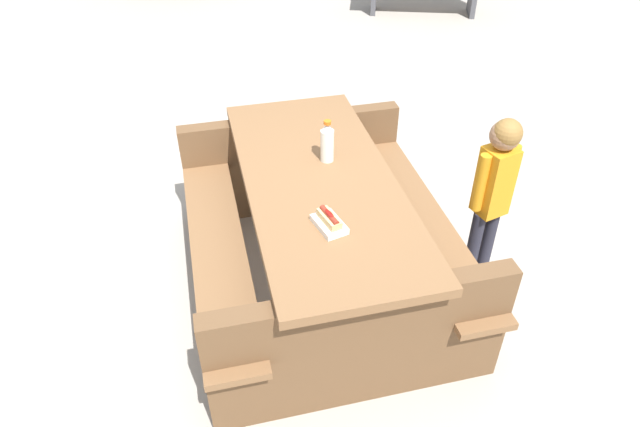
# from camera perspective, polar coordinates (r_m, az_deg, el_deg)

# --- Properties ---
(ground_plane) EXTENTS (30.00, 30.00, 0.00)m
(ground_plane) POSITION_cam_1_polar(r_m,az_deg,el_deg) (3.43, -0.00, -6.94)
(ground_plane) COLOR #ADA599
(ground_plane) RESTS_ON ground
(picnic_table) EXTENTS (2.09, 1.80, 0.75)m
(picnic_table) POSITION_cam_1_polar(r_m,az_deg,el_deg) (3.13, -0.00, -1.16)
(picnic_table) COLOR brown
(picnic_table) RESTS_ON ground
(soda_bottle) EXTENTS (0.07, 0.07, 0.24)m
(soda_bottle) POSITION_cam_1_polar(r_m,az_deg,el_deg) (3.04, 0.72, 7.08)
(soda_bottle) COLOR silver
(soda_bottle) RESTS_ON picnic_table
(hotdog_tray) EXTENTS (0.21, 0.18, 0.08)m
(hotdog_tray) POSITION_cam_1_polar(r_m,az_deg,el_deg) (2.62, 0.93, -0.80)
(hotdog_tray) COLOR white
(hotdog_tray) RESTS_ON picnic_table
(child_in_coat) EXTENTS (0.20, 0.23, 1.05)m
(child_in_coat) POSITION_cam_1_polar(r_m,az_deg,el_deg) (3.21, 16.98, 3.04)
(child_in_coat) COLOR #262633
(child_in_coat) RESTS_ON ground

